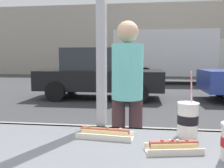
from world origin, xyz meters
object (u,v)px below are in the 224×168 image
object	(u,v)px
hotdog_tray_far	(173,147)
box_truck	(177,55)
pedestrian	(127,90)
soda_cup_left	(188,119)
hotdog_tray_near	(105,133)
parked_car_black	(100,73)

from	to	relation	value
hotdog_tray_far	box_truck	size ratio (longest dim) A/B	0.03
box_truck	pedestrian	xyz separation A→B (m)	(-2.00, -11.07, -0.51)
soda_cup_left	box_truck	bearing A→B (deg)	82.50
box_truck	pedestrian	world-z (taller)	box_truck
hotdog_tray_near	parked_car_black	world-z (taller)	parked_car_black
hotdog_tray_near	hotdog_tray_far	world-z (taller)	same
hotdog_tray_near	parked_car_black	size ratio (longest dim) A/B	0.07
soda_cup_left	parked_car_black	bearing A→B (deg)	104.09
parked_car_black	box_truck	size ratio (longest dim) A/B	0.60
parked_car_black	box_truck	xyz separation A→B (m)	(3.32, 5.48, 0.71)
parked_car_black	box_truck	distance (m)	6.45
soda_cup_left	hotdog_tray_far	distance (m)	0.24
hotdog_tray_near	hotdog_tray_far	size ratio (longest dim) A/B	1.16
box_truck	hotdog_tray_far	bearing A→B (deg)	-97.80
parked_car_black	pedestrian	distance (m)	5.76
soda_cup_left	hotdog_tray_near	distance (m)	0.42
box_truck	hotdog_tray_near	bearing A→B (deg)	-99.32
hotdog_tray_far	soda_cup_left	bearing A→B (deg)	65.88
soda_cup_left	pedestrian	bearing A→B (deg)	107.60
hotdog_tray_near	parked_car_black	bearing A→B (deg)	100.69
parked_car_black	pedestrian	bearing A→B (deg)	-76.69
box_truck	soda_cup_left	bearing A→B (deg)	-97.50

